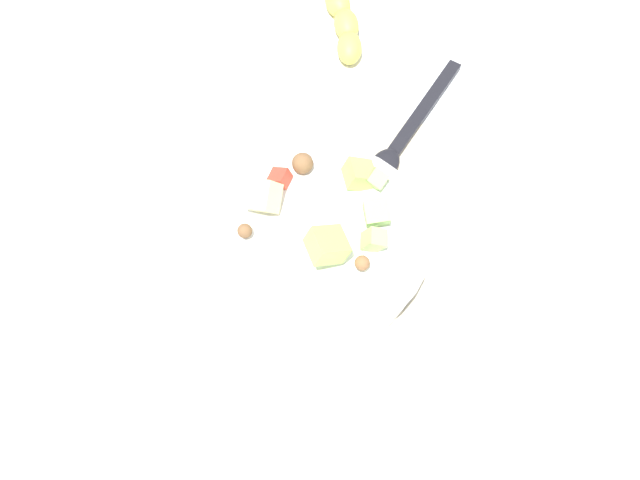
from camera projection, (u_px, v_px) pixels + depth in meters
ground_plane at (316, 251)px, 0.86m from camera, size 2.40×2.40×0.00m
placemat at (316, 250)px, 0.86m from camera, size 0.47×0.36×0.01m
salad_bowl at (320, 243)px, 0.81m from camera, size 0.26×0.26×0.11m
serving_spoon at (403, 138)px, 0.93m from camera, size 0.24×0.06×0.01m
banana_whole at (344, 25)px, 1.02m from camera, size 0.14×0.11×0.04m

